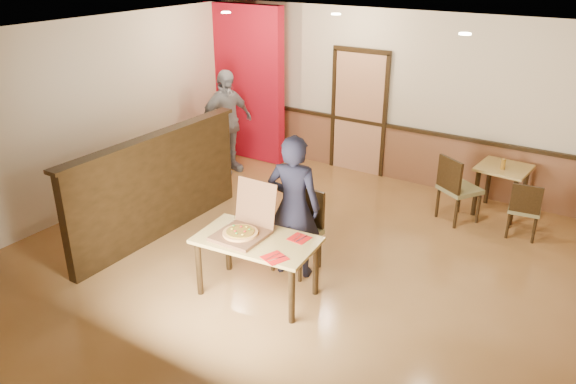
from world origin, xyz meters
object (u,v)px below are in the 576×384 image
main_table (257,247)px  side_chair_left (456,187)px  side_chair_right (525,208)px  side_table (502,178)px  pizza_box (243,229)px  diner (294,207)px  passerby (226,122)px  diner_chair (300,227)px  condiment (503,164)px

main_table → side_chair_left: size_ratio=1.42×
side_chair_right → side_table: size_ratio=1.09×
side_chair_left → pizza_box: 3.43m
side_chair_right → pizza_box: 3.94m
diner → passerby: passerby is taller
diner → passerby: bearing=-53.6°
main_table → side_table: bearing=58.6°
main_table → pizza_box: 0.25m
diner → pizza_box: bearing=52.5°
pizza_box → side_table: bearing=61.3°
side_chair_right → diner: bearing=41.0°
diner → main_table: bearing=67.0°
main_table → diner_chair: bearing=78.0°
side_chair_left → side_chair_right: (0.95, 0.00, -0.09)m
main_table → diner: (0.09, 0.63, 0.27)m
side_chair_right → passerby: (-4.95, -0.21, 0.46)m
main_table → side_chair_left: 3.34m
condiment → side_chair_right: bearing=-47.1°
pizza_box → condiment: 4.09m
side_table → condiment: (0.00, -0.12, 0.25)m
side_table → side_chair_right: bearing=-53.1°
pizza_box → diner: bearing=66.7°
main_table → pizza_box: bearing=177.5°
passerby → condiment: size_ratio=11.53×
main_table → side_table: (1.79, 3.69, -0.04)m
passerby → condiment: 4.55m
main_table → diner: diner is taller
main_table → passerby: size_ratio=0.78×
side_table → pizza_box: bearing=-118.0°
main_table → condiment: condiment is taller
passerby → main_table: bearing=-120.8°
side_chair_left → side_table: (0.49, 0.61, 0.03)m
diner → condiment: size_ratio=11.27×
side_chair_right → side_chair_left: bearing=-7.5°
condiment → passerby: bearing=-171.1°
diner → condiment: 3.40m
side_chair_right → condiment: condiment is taller
side_table → condiment: 0.28m
side_chair_left → diner: diner is taller
main_table → side_chair_right: size_ratio=1.72×
side_table → condiment: size_ratio=4.78×
diner_chair → pizza_box: size_ratio=1.60×
main_table → side_table: size_ratio=1.88×
diner_chair → side_chair_right: size_ratio=1.23×
side_chair_right → pizza_box: (-2.42, -3.09, 0.34)m
side_chair_right → side_table: 0.77m
side_chair_right → passerby: bearing=-5.2°
main_table → condiment: size_ratio=8.99×
side_table → diner: diner is taller
main_table → side_chair_left: bearing=61.5°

